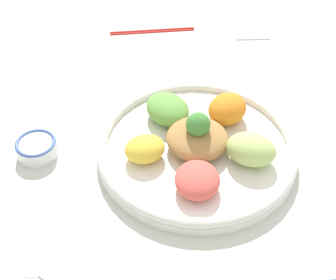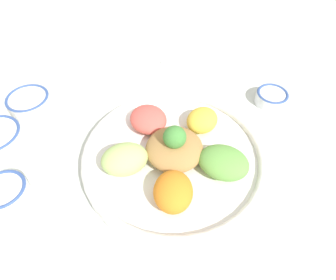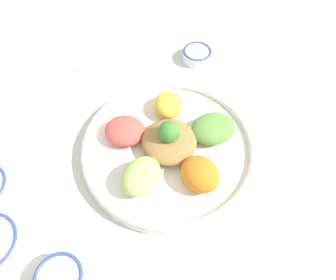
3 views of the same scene
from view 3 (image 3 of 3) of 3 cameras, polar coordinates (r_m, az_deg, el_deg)
The scene contains 5 objects.
ground_plane at distance 0.77m, azimuth 1.40°, elevation -3.08°, with size 2.40×2.40×0.00m, color silver.
salad_platter at distance 0.75m, azimuth 0.28°, elevation -1.13°, with size 0.41×0.41×0.11m.
sauce_bowl_red at distance 0.68m, azimuth -18.23°, elevation -22.02°, with size 0.09×0.09×0.04m.
sauce_bowl_dark at distance 0.97m, azimuth 5.07°, elevation 14.61°, with size 0.08×0.08×0.03m.
serving_spoon_extra at distance 1.01m, azimuth -11.86°, elevation 13.96°, with size 0.04×0.13×0.01m.
Camera 3 is at (-0.27, 0.29, 0.66)m, focal length 35.00 mm.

